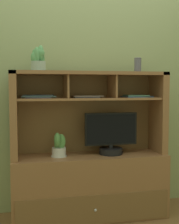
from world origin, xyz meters
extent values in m
cube|color=brown|center=(0.00, 0.00, -0.01)|extent=(6.00, 6.00, 0.02)
cube|color=#8D9D69|center=(0.00, 0.25, 1.40)|extent=(6.00, 0.02, 2.80)
cube|color=#8E5F3A|center=(0.00, 0.00, 0.29)|extent=(1.39, 0.44, 0.58)
cube|color=brown|center=(0.00, -0.22, 0.15)|extent=(1.34, 0.01, 0.25)
sphere|color=silver|center=(0.00, -0.24, 0.15)|extent=(0.02, 0.02, 0.02)
cube|color=#8E5F3A|center=(-0.67, 0.00, 0.95)|extent=(0.06, 0.34, 0.75)
cube|color=#8E5F3A|center=(0.67, 0.00, 0.95)|extent=(0.06, 0.34, 0.75)
cube|color=brown|center=(0.00, 0.16, 0.94)|extent=(1.33, 0.02, 0.72)
cube|color=#8E5F3A|center=(0.00, 0.00, 1.32)|extent=(1.39, 0.34, 0.03)
cube|color=#8E5F3A|center=(0.00, 0.00, 1.09)|extent=(1.27, 0.31, 0.02)
cube|color=#8E5F3A|center=(-0.21, 0.00, 1.20)|extent=(0.02, 0.29, 0.20)
cube|color=#8E5F3A|center=(0.21, 0.00, 1.20)|extent=(0.02, 0.29, 0.20)
cylinder|color=black|center=(0.20, -0.03, 0.61)|extent=(0.21, 0.21, 0.06)
cylinder|color=black|center=(0.20, -0.03, 0.65)|extent=(0.04, 0.04, 0.03)
cube|color=black|center=(0.20, -0.03, 0.81)|extent=(0.49, 0.03, 0.30)
cube|color=black|center=(0.20, -0.04, 0.81)|extent=(0.46, 0.00, 0.27)
cylinder|color=silver|center=(-0.28, -0.02, 0.62)|extent=(0.12, 0.12, 0.08)
cylinder|color=silver|center=(-0.28, -0.02, 0.58)|extent=(0.14, 0.14, 0.01)
ellipsoid|color=#56924A|center=(-0.26, -0.03, 0.71)|extent=(0.08, 0.04, 0.13)
ellipsoid|color=#56924A|center=(-0.30, 0.00, 0.68)|extent=(0.04, 0.05, 0.11)
ellipsoid|color=#56924A|center=(-0.30, -0.06, 0.73)|extent=(0.06, 0.07, 0.13)
cube|color=#3C384E|center=(-0.45, 0.01, 1.10)|extent=(0.23, 0.22, 0.01)
cube|color=slate|center=(-0.45, 0.02, 1.11)|extent=(0.32, 0.22, 0.01)
cube|color=#2A3943|center=(-0.45, 0.01, 1.12)|extent=(0.28, 0.19, 0.01)
cube|color=#39547A|center=(0.45, 0.01, 1.10)|extent=(0.27, 0.21, 0.01)
cube|color=#4D7C67|center=(0.45, 0.01, 1.11)|extent=(0.22, 0.21, 0.01)
cube|color=#3D3D4C|center=(-0.02, 0.03, 1.10)|extent=(0.24, 0.21, 0.01)
cube|color=gray|center=(-0.01, 0.03, 1.11)|extent=(0.27, 0.18, 0.01)
cylinder|color=#8EA292|center=(-0.45, -0.02, 1.37)|extent=(0.12, 0.12, 0.08)
cylinder|color=#8EA292|center=(-0.45, -0.02, 1.33)|extent=(0.14, 0.14, 0.01)
ellipsoid|color=#569459|center=(-0.43, -0.01, 1.48)|extent=(0.06, 0.07, 0.13)
ellipsoid|color=#569459|center=(-0.43, 0.01, 1.44)|extent=(0.06, 0.05, 0.11)
ellipsoid|color=#569459|center=(-0.48, 0.01, 1.49)|extent=(0.05, 0.05, 0.07)
ellipsoid|color=#569459|center=(-0.48, -0.02, 1.44)|extent=(0.08, 0.08, 0.11)
ellipsoid|color=#569459|center=(-0.47, -0.03, 1.47)|extent=(0.05, 0.06, 0.14)
ellipsoid|color=#569459|center=(-0.44, -0.03, 1.48)|extent=(0.07, 0.04, 0.07)
cylinder|color=#555561|center=(0.45, -0.01, 1.39)|extent=(0.06, 0.06, 0.12)
torus|color=#555561|center=(0.45, -0.01, 1.46)|extent=(0.07, 0.07, 0.01)
camera|label=1|loc=(-0.59, -2.69, 1.19)|focal=48.93mm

